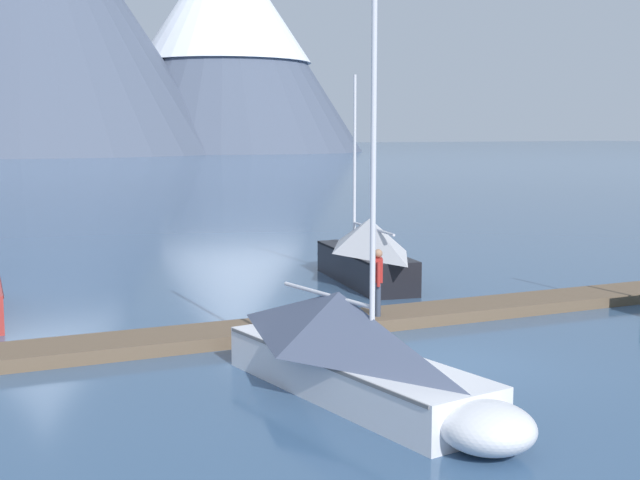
% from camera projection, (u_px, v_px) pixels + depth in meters
% --- Properties ---
extents(ground_plane, '(700.00, 700.00, 0.00)m').
position_uv_depth(ground_plane, '(446.00, 365.00, 18.22)').
color(ground_plane, '#38567A').
extents(mountain_east_summit, '(69.20, 69.20, 54.54)m').
position_uv_depth(mountain_east_summit, '(226.00, 34.00, 216.12)').
color(mountain_east_summit, '#4C566B').
rests_on(mountain_east_summit, ground).
extents(dock, '(24.15, 2.46, 0.30)m').
position_uv_depth(dock, '(355.00, 322.00, 21.76)').
color(dock, brown).
rests_on(dock, ground).
extents(sailboat_second_berth, '(2.66, 7.59, 8.82)m').
position_uv_depth(sailboat_second_berth, '(355.00, 350.00, 15.93)').
color(sailboat_second_berth, silver).
rests_on(sailboat_second_berth, ground).
extents(sailboat_mid_dock_port, '(2.71, 7.02, 6.78)m').
position_uv_depth(sailboat_mid_dock_port, '(364.00, 252.00, 28.15)').
color(sailboat_mid_dock_port, black).
rests_on(sailboat_mid_dock_port, ground).
extents(person_on_dock, '(0.37, 0.53, 1.69)m').
position_uv_depth(person_on_dock, '(378.00, 278.00, 21.65)').
color(person_on_dock, '#384256').
rests_on(person_on_dock, dock).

